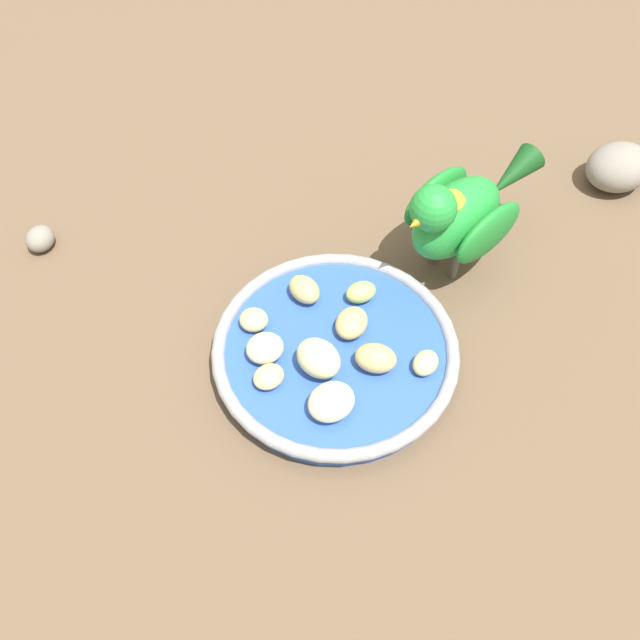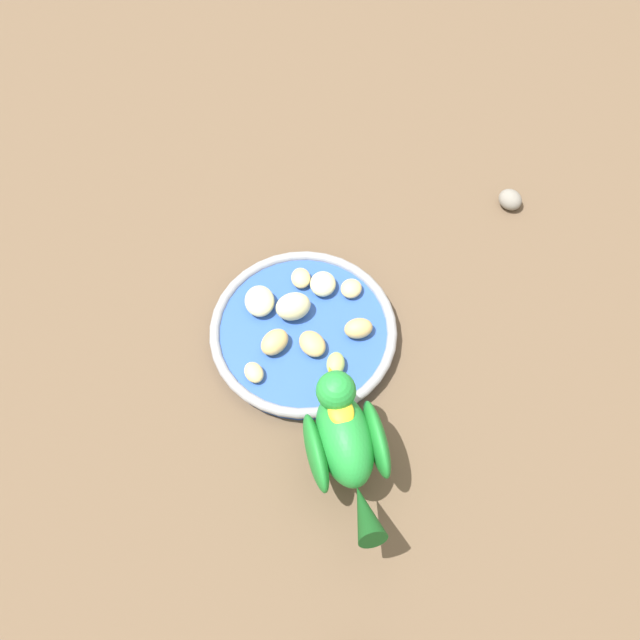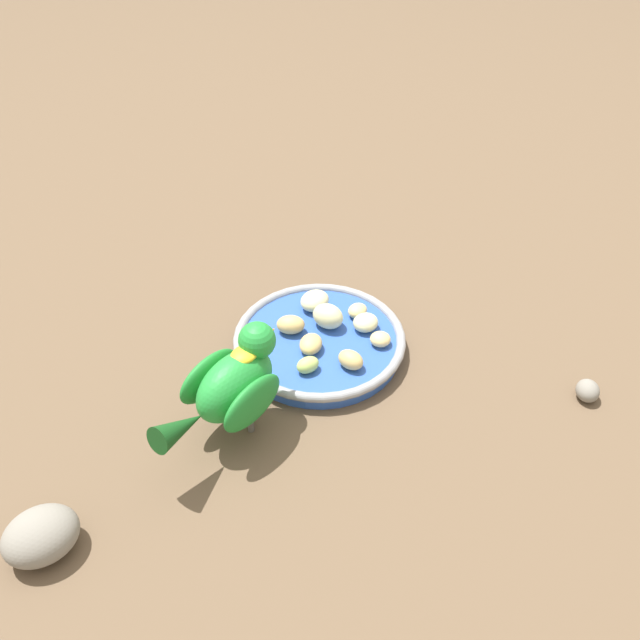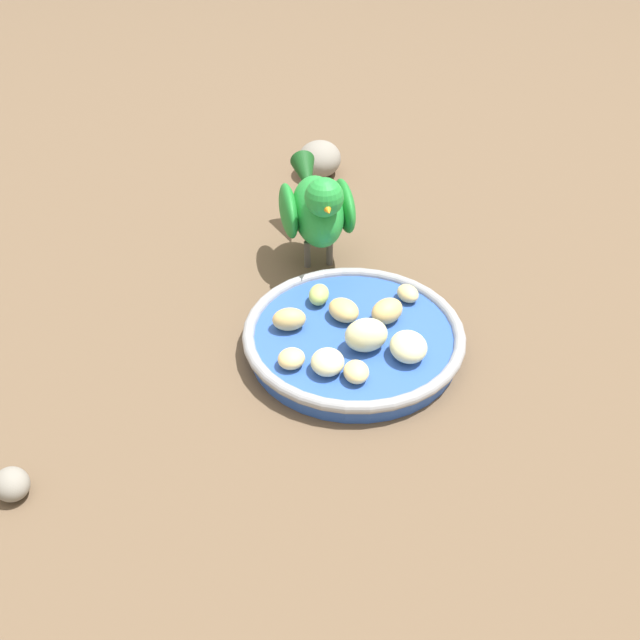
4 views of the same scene
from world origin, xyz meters
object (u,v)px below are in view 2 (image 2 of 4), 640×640
object	(u,v)px
apple_piece_0	(313,342)
apple_piece_9	(323,284)
apple_piece_2	(358,328)
apple_piece_4	(351,288)
apple_piece_5	(275,342)
apple_piece_1	(336,364)
feeding_bowl	(303,333)
apple_piece_7	(299,277)
parrot	(345,441)
apple_piece_3	(293,306)
pebble_0	(510,200)
apple_piece_6	(254,372)
apple_piece_8	(260,301)

from	to	relation	value
apple_piece_0	apple_piece_9	world-z (taller)	same
apple_piece_2	apple_piece_4	xyz separation A→B (m)	(0.04, 0.03, -0.00)
apple_piece_2	apple_piece_5	distance (m)	0.09
apple_piece_1	feeding_bowl	bearing A→B (deg)	63.10
apple_piece_4	apple_piece_9	xyz separation A→B (m)	(-0.01, 0.03, 0.00)
apple_piece_4	apple_piece_7	bearing A→B (deg)	101.08
apple_piece_1	apple_piece_9	distance (m)	0.10
apple_piece_5	parrot	xyz separation A→B (m)	(-0.08, -0.12, 0.04)
feeding_bowl	apple_piece_4	world-z (taller)	apple_piece_4
apple_piece_0	apple_piece_2	distance (m)	0.05
apple_piece_2	feeding_bowl	bearing A→B (deg)	112.64
apple_piece_1	apple_piece_3	size ratio (longest dim) A/B	0.70
apple_piece_5	apple_piece_4	bearing A→B (deg)	-25.43
apple_piece_1	apple_piece_9	size ratio (longest dim) A/B	0.87
feeding_bowl	apple_piece_2	distance (m)	0.06
apple_piece_3	apple_piece_9	world-z (taller)	apple_piece_3
apple_piece_4	pebble_0	xyz separation A→B (m)	(0.21, -0.12, -0.02)
apple_piece_1	apple_piece_4	bearing A→B (deg)	14.10
feeding_bowl	apple_piece_5	bearing A→B (deg)	147.93
feeding_bowl	apple_piece_9	size ratio (longest dim) A/B	6.62
apple_piece_2	apple_piece_4	distance (m)	0.05
apple_piece_1	parrot	world-z (taller)	parrot
apple_piece_7	apple_piece_9	bearing A→B (deg)	-85.01
apple_piece_0	parrot	size ratio (longest dim) A/B	0.22
apple_piece_4	apple_piece_6	bearing A→B (deg)	159.68
apple_piece_9	apple_piece_4	bearing A→B (deg)	-73.41
apple_piece_2	apple_piece_6	size ratio (longest dim) A/B	1.25
apple_piece_5	apple_piece_0	bearing A→B (deg)	-64.03
apple_piece_9	apple_piece_6	bearing A→B (deg)	170.97
pebble_0	apple_piece_6	bearing A→B (deg)	153.48
apple_piece_1	apple_piece_2	xyz separation A→B (m)	(0.05, -0.00, 0.00)
apple_piece_4	feeding_bowl	bearing A→B (deg)	157.89
apple_piece_5	parrot	world-z (taller)	parrot
apple_piece_0	apple_piece_3	xyz separation A→B (m)	(0.03, 0.04, 0.01)
apple_piece_6	apple_piece_7	size ratio (longest dim) A/B	0.97
apple_piece_8	parrot	bearing A→B (deg)	-127.70
apple_piece_3	parrot	bearing A→B (deg)	-137.13
feeding_bowl	apple_piece_6	bearing A→B (deg)	161.42
apple_piece_0	apple_piece_8	distance (m)	0.08
apple_piece_8	apple_piece_4	bearing A→B (deg)	-54.75
apple_piece_5	apple_piece_9	size ratio (longest dim) A/B	1.09
apple_piece_4	apple_piece_2	bearing A→B (deg)	-147.43
apple_piece_5	parrot	size ratio (longest dim) A/B	0.23
apple_piece_6	apple_piece_7	world-z (taller)	same
feeding_bowl	parrot	bearing A→B (deg)	-138.57
pebble_0	apple_piece_1	bearing A→B (deg)	162.01
apple_piece_2	pebble_0	xyz separation A→B (m)	(0.25, -0.09, -0.02)
apple_piece_7	pebble_0	world-z (taller)	apple_piece_7
apple_piece_6	apple_piece_9	size ratio (longest dim) A/B	0.80
apple_piece_9	pebble_0	distance (m)	0.26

